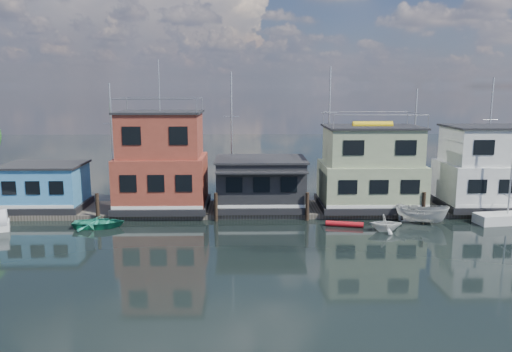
{
  "coord_description": "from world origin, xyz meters",
  "views": [
    {
      "loc": [
        -1.71,
        -27.92,
        10.18
      ],
      "look_at": [
        -0.88,
        12.0,
        3.0
      ],
      "focal_mm": 35.0,
      "sensor_mm": 36.0,
      "label": 1
    }
  ],
  "objects_px": {
    "houseboat_dark": "(261,183)",
    "day_sailer": "(507,217)",
    "dinghy_teal": "(99,223)",
    "red_kayak": "(344,224)",
    "dinghy_white": "(385,223)",
    "houseboat_blue": "(45,186)",
    "houseboat_red": "(162,163)",
    "houseboat_green": "(371,169)",
    "houseboat_white": "(492,169)",
    "motorboat": "(422,214)"
  },
  "relations": [
    {
      "from": "houseboat_blue",
      "to": "houseboat_green",
      "type": "relative_size",
      "value": 0.76
    },
    {
      "from": "houseboat_red",
      "to": "houseboat_white",
      "type": "xyz_separation_m",
      "value": [
        27.0,
        0.0,
        -0.57
      ]
    },
    {
      "from": "motorboat",
      "to": "dinghy_white",
      "type": "bearing_deg",
      "value": 146.15
    },
    {
      "from": "dinghy_white",
      "to": "houseboat_red",
      "type": "bearing_deg",
      "value": 72.07
    },
    {
      "from": "houseboat_red",
      "to": "houseboat_dark",
      "type": "bearing_deg",
      "value": -0.14
    },
    {
      "from": "houseboat_red",
      "to": "houseboat_white",
      "type": "bearing_deg",
      "value": 0.0
    },
    {
      "from": "houseboat_blue",
      "to": "dinghy_teal",
      "type": "relative_size",
      "value": 1.74
    },
    {
      "from": "dinghy_teal",
      "to": "dinghy_white",
      "type": "bearing_deg",
      "value": -97.91
    },
    {
      "from": "houseboat_dark",
      "to": "houseboat_red",
      "type": "bearing_deg",
      "value": 179.86
    },
    {
      "from": "houseboat_blue",
      "to": "houseboat_red",
      "type": "relative_size",
      "value": 0.54
    },
    {
      "from": "houseboat_red",
      "to": "houseboat_green",
      "type": "xyz_separation_m",
      "value": [
        17.0,
        0.0,
        -0.55
      ]
    },
    {
      "from": "houseboat_dark",
      "to": "houseboat_green",
      "type": "distance_m",
      "value": 9.07
    },
    {
      "from": "houseboat_blue",
      "to": "motorboat",
      "type": "height_order",
      "value": "houseboat_blue"
    },
    {
      "from": "houseboat_dark",
      "to": "day_sailer",
      "type": "height_order",
      "value": "day_sailer"
    },
    {
      "from": "houseboat_white",
      "to": "dinghy_teal",
      "type": "bearing_deg",
      "value": -171.76
    },
    {
      "from": "dinghy_teal",
      "to": "dinghy_white",
      "type": "relative_size",
      "value": 1.57
    },
    {
      "from": "houseboat_red",
      "to": "dinghy_teal",
      "type": "bearing_deg",
      "value": -131.39
    },
    {
      "from": "houseboat_blue",
      "to": "red_kayak",
      "type": "bearing_deg",
      "value": -11.06
    },
    {
      "from": "houseboat_white",
      "to": "dinghy_teal",
      "type": "height_order",
      "value": "houseboat_white"
    },
    {
      "from": "day_sailer",
      "to": "motorboat",
      "type": "height_order",
      "value": "day_sailer"
    },
    {
      "from": "houseboat_blue",
      "to": "houseboat_dark",
      "type": "bearing_deg",
      "value": -0.06
    },
    {
      "from": "day_sailer",
      "to": "motorboat",
      "type": "bearing_deg",
      "value": 171.29
    },
    {
      "from": "houseboat_red",
      "to": "dinghy_white",
      "type": "distance_m",
      "value": 18.04
    },
    {
      "from": "houseboat_red",
      "to": "houseboat_green",
      "type": "bearing_deg",
      "value": 0.0
    },
    {
      "from": "houseboat_blue",
      "to": "dinghy_teal",
      "type": "distance_m",
      "value": 7.36
    },
    {
      "from": "houseboat_green",
      "to": "houseboat_white",
      "type": "xyz_separation_m",
      "value": [
        10.0,
        -0.0,
        -0.01
      ]
    },
    {
      "from": "houseboat_red",
      "to": "day_sailer",
      "type": "relative_size",
      "value": 1.56
    },
    {
      "from": "houseboat_red",
      "to": "red_kayak",
      "type": "relative_size",
      "value": 4.34
    },
    {
      "from": "houseboat_dark",
      "to": "dinghy_white",
      "type": "xyz_separation_m",
      "value": [
        8.71,
        -5.81,
        -1.8
      ]
    },
    {
      "from": "houseboat_blue",
      "to": "day_sailer",
      "type": "bearing_deg",
      "value": -6.11
    },
    {
      "from": "red_kayak",
      "to": "dinghy_white",
      "type": "bearing_deg",
      "value": -11.91
    },
    {
      "from": "houseboat_blue",
      "to": "red_kayak",
      "type": "distance_m",
      "value": 24.08
    },
    {
      "from": "houseboat_green",
      "to": "motorboat",
      "type": "xyz_separation_m",
      "value": [
        3.03,
        -3.79,
        -2.8
      ]
    },
    {
      "from": "dinghy_teal",
      "to": "day_sailer",
      "type": "height_order",
      "value": "day_sailer"
    },
    {
      "from": "houseboat_dark",
      "to": "dinghy_teal",
      "type": "bearing_deg",
      "value": -159.52
    },
    {
      "from": "red_kayak",
      "to": "motorboat",
      "type": "height_order",
      "value": "motorboat"
    },
    {
      "from": "houseboat_dark",
      "to": "day_sailer",
      "type": "relative_size",
      "value": 0.97
    },
    {
      "from": "houseboat_blue",
      "to": "day_sailer",
      "type": "relative_size",
      "value": 0.84
    },
    {
      "from": "houseboat_white",
      "to": "houseboat_green",
      "type": "bearing_deg",
      "value": 180.0
    },
    {
      "from": "houseboat_red",
      "to": "motorboat",
      "type": "relative_size",
      "value": 3.06
    },
    {
      "from": "houseboat_red",
      "to": "dinghy_teal",
      "type": "height_order",
      "value": "houseboat_red"
    },
    {
      "from": "houseboat_red",
      "to": "red_kayak",
      "type": "xyz_separation_m",
      "value": [
        14.05,
        -4.6,
        -3.9
      ]
    },
    {
      "from": "houseboat_white",
      "to": "motorboat",
      "type": "distance_m",
      "value": 8.41
    },
    {
      "from": "houseboat_dark",
      "to": "dinghy_teal",
      "type": "xyz_separation_m",
      "value": [
        -11.95,
        -4.46,
        -2.04
      ]
    },
    {
      "from": "houseboat_blue",
      "to": "motorboat",
      "type": "distance_m",
      "value": 29.81
    },
    {
      "from": "houseboat_green",
      "to": "dinghy_teal",
      "type": "bearing_deg",
      "value": -167.92
    },
    {
      "from": "dinghy_teal",
      "to": "day_sailer",
      "type": "xyz_separation_m",
      "value": [
        30.49,
        0.62,
        0.06
      ]
    },
    {
      "from": "dinghy_white",
      "to": "day_sailer",
      "type": "bearing_deg",
      "value": -77.37
    },
    {
      "from": "day_sailer",
      "to": "houseboat_green",
      "type": "bearing_deg",
      "value": 149.9
    },
    {
      "from": "houseboat_red",
      "to": "motorboat",
      "type": "distance_m",
      "value": 20.66
    }
  ]
}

